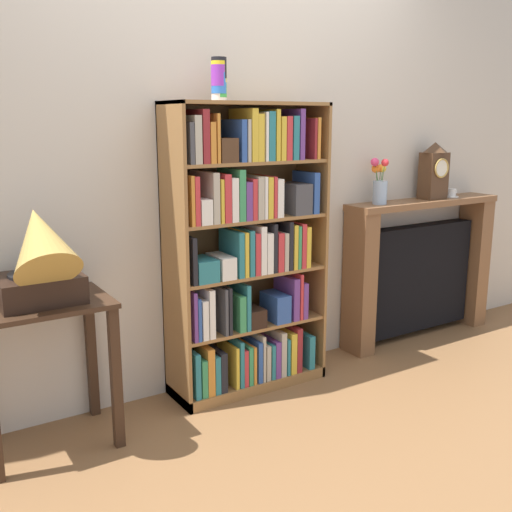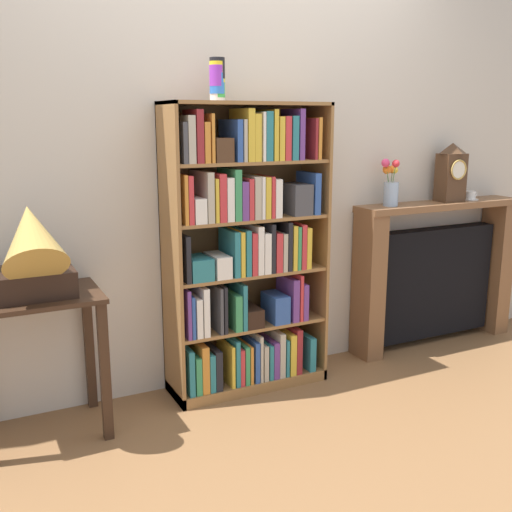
{
  "view_description": "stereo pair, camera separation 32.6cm",
  "coord_description": "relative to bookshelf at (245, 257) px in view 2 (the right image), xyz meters",
  "views": [
    {
      "loc": [
        -1.64,
        -2.6,
        1.47
      ],
      "look_at": [
        0.06,
        0.09,
        0.74
      ],
      "focal_mm": 42.0,
      "sensor_mm": 36.0,
      "label": 1
    },
    {
      "loc": [
        -1.36,
        -2.76,
        1.47
      ],
      "look_at": [
        0.06,
        0.09,
        0.74
      ],
      "focal_mm": 42.0,
      "sensor_mm": 36.0,
      "label": 2
    }
  ],
  "objects": [
    {
      "name": "cup_stack",
      "position": [
        -0.14,
        0.02,
        0.92
      ],
      "size": [
        0.08,
        0.08,
        0.21
      ],
      "color": "white",
      "rests_on": "bookshelf"
    },
    {
      "name": "ground_plane",
      "position": [
        0.02,
        -0.08,
        -0.76
      ],
      "size": [
        8.21,
        6.4,
        0.02
      ],
      "primitive_type": "cube",
      "color": "brown"
    },
    {
      "name": "teacup_with_saucer",
      "position": [
        1.67,
        0.05,
        0.23
      ],
      "size": [
        0.12,
        0.11,
        0.06
      ],
      "color": "white",
      "rests_on": "fireplace_mantel"
    },
    {
      "name": "wall_back",
      "position": [
        0.17,
        0.2,
        0.55
      ],
      "size": [
        5.21,
        0.08,
        2.6
      ],
      "primitive_type": "cube",
      "color": "beige",
      "rests_on": "ground"
    },
    {
      "name": "mantel_clock",
      "position": [
        1.49,
        0.05,
        0.39
      ],
      "size": [
        0.17,
        0.13,
        0.37
      ],
      "color": "#472D1C",
      "rests_on": "fireplace_mantel"
    },
    {
      "name": "gramophone",
      "position": [
        -1.08,
        -0.12,
        0.15
      ],
      "size": [
        0.35,
        0.46,
        0.5
      ],
      "color": "black",
      "rests_on": "side_table_left"
    },
    {
      "name": "side_table_left",
      "position": [
        -1.08,
        -0.05,
        -0.24
      ],
      "size": [
        0.58,
        0.43,
        0.69
      ],
      "color": "#382316",
      "rests_on": "ground"
    },
    {
      "name": "fireplace_mantel",
      "position": [
        1.42,
        0.07,
        -0.28
      ],
      "size": [
        1.21,
        0.23,
        0.95
      ],
      "color": "brown",
      "rests_on": "ground"
    },
    {
      "name": "bookshelf",
      "position": [
        0.0,
        0.0,
        0.0
      ],
      "size": [
        0.87,
        0.31,
        1.56
      ],
      "color": "olive",
      "rests_on": "ground"
    },
    {
      "name": "flower_vase",
      "position": [
        1.01,
        0.06,
        0.33
      ],
      "size": [
        0.13,
        0.13,
        0.29
      ],
      "color": "#99B2D1",
      "rests_on": "fireplace_mantel"
    }
  ]
}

